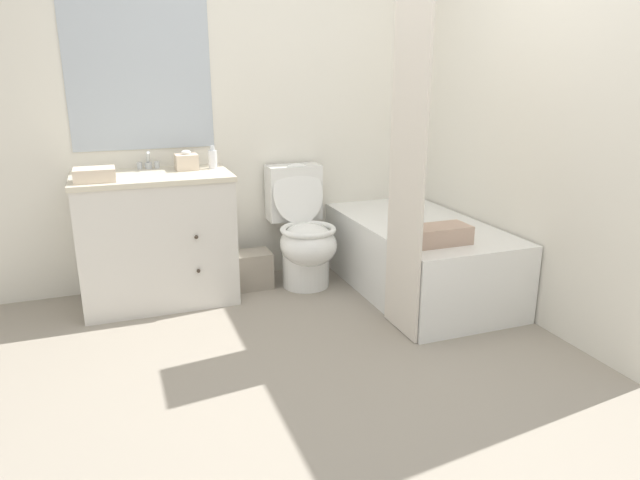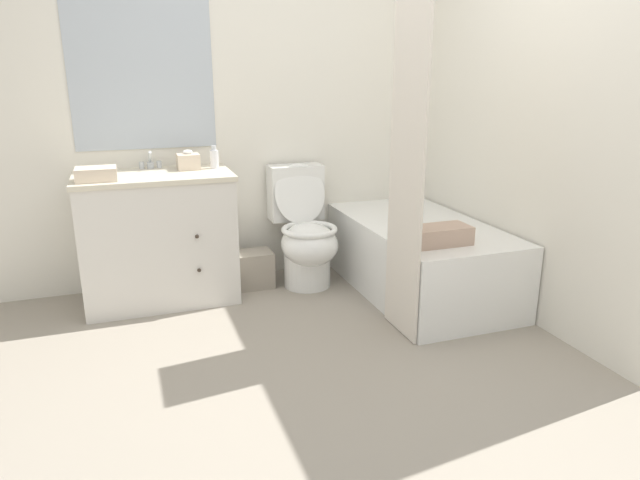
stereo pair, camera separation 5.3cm
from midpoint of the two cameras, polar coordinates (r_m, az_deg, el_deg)
ground_plane at (r=2.84m, az=4.17°, el=-14.10°), size 14.00×14.00×0.00m
wall_back at (r=4.06m, az=-5.45°, el=13.82°), size 8.00×0.06×2.50m
wall_right at (r=3.83m, az=17.67°, el=12.94°), size 0.05×2.68×2.50m
vanity_cabinet at (r=3.78m, az=-15.48°, el=0.36°), size 0.95×0.58×0.83m
sink_faucet at (r=3.88m, az=-16.23°, el=7.40°), size 0.14×0.12×0.12m
toilet at (r=3.93m, az=-1.12°, el=0.56°), size 0.38×0.62×0.83m
bathtub at (r=3.89m, az=10.28°, el=-1.67°), size 0.78×1.44×0.48m
shower_curtain at (r=3.08m, az=9.20°, el=7.98°), size 0.02×0.37×1.98m
wastebasket at (r=3.97m, az=-6.17°, el=-2.91°), size 0.24×0.20×0.25m
tissue_box at (r=3.79m, az=-12.66°, el=7.70°), size 0.14×0.15×0.12m
soap_dispenser at (r=3.79m, az=-10.13°, el=8.04°), size 0.06×0.06×0.15m
hand_towel_folded at (r=3.55m, az=-21.08°, el=6.17°), size 0.23×0.18×0.08m
bath_towel_folded at (r=3.36m, az=12.36°, el=0.48°), size 0.35×0.18×0.11m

